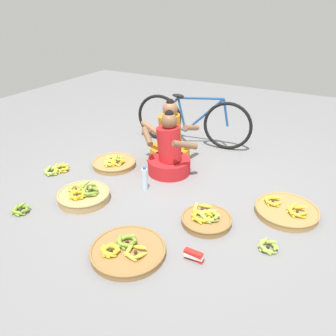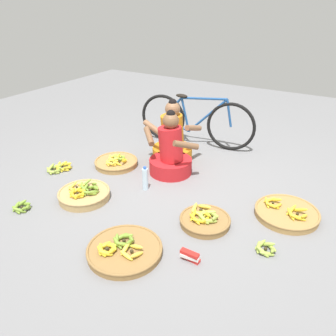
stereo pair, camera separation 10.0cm
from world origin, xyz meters
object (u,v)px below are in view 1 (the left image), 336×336
(vendor_woman_front, at_px, (169,154))
(loose_bananas_near_bicycle, at_px, (57,170))
(banana_basket_near_vendor, at_px, (127,250))
(banana_basket_front_left, at_px, (287,211))
(water_bottle, at_px, (145,179))
(packet_carton_stack, at_px, (194,256))
(banana_basket_back_right, at_px, (84,195))
(bicycle_leaning, at_px, (192,121))
(loose_bananas_front_center, at_px, (268,246))
(vendor_woman_behind, at_px, (170,141))
(banana_basket_mid_left, at_px, (206,219))
(banana_basket_back_center, at_px, (114,163))
(loose_bananas_back_left, at_px, (21,210))

(vendor_woman_front, xyz_separation_m, loose_bananas_near_bicycle, (-1.22, -0.66, -0.22))
(vendor_woman_front, bearing_deg, banana_basket_near_vendor, -74.64)
(banana_basket_front_left, distance_m, loose_bananas_near_bicycle, 2.71)
(water_bottle, bearing_deg, packet_carton_stack, -38.52)
(banana_basket_back_right, bearing_deg, banana_basket_near_vendor, -27.91)
(bicycle_leaning, relative_size, loose_bananas_front_center, 8.41)
(banana_basket_front_left, relative_size, water_bottle, 2.22)
(bicycle_leaning, xyz_separation_m, banana_basket_front_left, (1.60, -1.17, -0.32))
(loose_bananas_front_center, bearing_deg, vendor_woman_behind, 143.94)
(loose_bananas_front_center, bearing_deg, banana_basket_mid_left, 172.14)
(vendor_woman_front, bearing_deg, loose_bananas_near_bicycle, -151.70)
(loose_bananas_near_bicycle, bearing_deg, banana_basket_near_vendor, -26.42)
(banana_basket_front_left, relative_size, banana_basket_near_vendor, 0.97)
(vendor_woman_front, bearing_deg, packet_carton_stack, -53.73)
(bicycle_leaning, bearing_deg, packet_carton_stack, -64.22)
(banana_basket_front_left, height_order, packet_carton_stack, banana_basket_front_left)
(banana_basket_back_center, bearing_deg, loose_bananas_near_bicycle, -138.21)
(banana_basket_front_left, bearing_deg, banana_basket_back_center, 179.30)
(banana_basket_front_left, distance_m, loose_bananas_back_left, 2.67)
(loose_bananas_near_bicycle, bearing_deg, packet_carton_stack, -15.58)
(vendor_woman_behind, height_order, banana_basket_front_left, vendor_woman_behind)
(banana_basket_front_left, bearing_deg, loose_bananas_back_left, -151.87)
(banana_basket_front_left, xyz_separation_m, loose_bananas_near_bicycle, (-2.68, -0.44, -0.01))
(vendor_woman_behind, xyz_separation_m, water_bottle, (0.12, -0.82, -0.13))
(banana_basket_mid_left, bearing_deg, packet_carton_stack, -78.11)
(vendor_woman_behind, distance_m, loose_bananas_near_bicycle, 1.47)
(water_bottle, bearing_deg, banana_basket_near_vendor, -65.57)
(banana_basket_back_center, bearing_deg, vendor_woman_behind, 44.41)
(banana_basket_front_left, xyz_separation_m, banana_basket_back_right, (-1.95, -0.78, 0.01))
(banana_basket_mid_left, xyz_separation_m, loose_bananas_back_left, (-1.71, -0.73, -0.02))
(banana_basket_front_left, xyz_separation_m, banana_basket_near_vendor, (-1.05, -1.25, -0.00))
(banana_basket_near_vendor, bearing_deg, vendor_woman_behind, 107.53)
(banana_basket_back_center, height_order, water_bottle, water_bottle)
(banana_basket_back_center, bearing_deg, loose_bananas_front_center, -16.75)
(banana_basket_mid_left, relative_size, loose_bananas_back_left, 2.34)
(packet_carton_stack, bearing_deg, banana_basket_mid_left, 101.89)
(vendor_woman_behind, xyz_separation_m, banana_basket_back_center, (-0.53, -0.52, -0.22))
(banana_basket_mid_left, height_order, banana_basket_back_center, banana_basket_mid_left)
(banana_basket_back_right, bearing_deg, vendor_woman_behind, 76.09)
(bicycle_leaning, xyz_separation_m, water_bottle, (0.10, -1.44, -0.23))
(vendor_woman_front, relative_size, loose_bananas_back_left, 3.83)
(banana_basket_back_right, xyz_separation_m, loose_bananas_near_bicycle, (-0.73, 0.33, -0.02))
(vendor_woman_front, height_order, water_bottle, vendor_woman_front)
(banana_basket_mid_left, distance_m, loose_bananas_front_center, 0.62)
(bicycle_leaning, height_order, loose_bananas_front_center, bicycle_leaning)
(loose_bananas_near_bicycle, distance_m, loose_bananas_back_left, 0.88)
(loose_bananas_front_center, bearing_deg, loose_bananas_near_bicycle, 176.34)
(vendor_woman_front, xyz_separation_m, water_bottle, (-0.04, -0.49, -0.12))
(bicycle_leaning, distance_m, banana_basket_back_right, 2.00)
(loose_bananas_back_left, bearing_deg, packet_carton_stack, 6.79)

